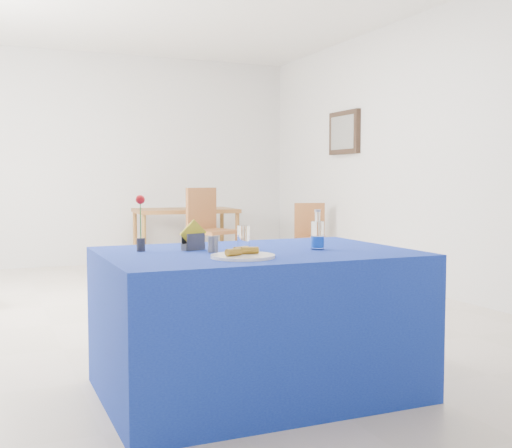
{
  "coord_description": "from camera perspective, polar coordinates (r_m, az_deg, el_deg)",
  "views": [
    {
      "loc": [
        -1.57,
        -5.16,
        1.14
      ],
      "look_at": [
        -0.35,
        -2.3,
        0.92
      ],
      "focal_mm": 45.0,
      "sensor_mm": 36.0,
      "label": 1
    }
  ],
  "objects": [
    {
      "name": "plate",
      "position": [
        3.09,
        -1.18,
        -2.88
      ],
      "size": [
        0.31,
        0.31,
        0.01
      ],
      "primitive_type": "cylinder",
      "color": "white",
      "rests_on": "blue_table"
    },
    {
      "name": "rose_vase",
      "position": [
        3.4,
        -10.22,
        -0.02
      ],
      "size": [
        0.05,
        0.05,
        0.3
      ],
      "color": "#27262B",
      "rests_on": "blue_table"
    },
    {
      "name": "room_shell",
      "position": [
        5.43,
        -6.19,
        10.44
      ],
      "size": [
        7.0,
        7.0,
        7.0
      ],
      "color": "silver",
      "rests_on": "ground"
    },
    {
      "name": "chair_bg_left",
      "position": [
        7.75,
        -4.3,
        -0.01
      ],
      "size": [
        0.61,
        0.61,
        1.03
      ],
      "rotation": [
        0.0,
        0.0,
        0.42
      ],
      "color": "brown",
      "rests_on": "floor"
    },
    {
      "name": "banana_pieces",
      "position": [
        3.1,
        -1.27,
        -2.39
      ],
      "size": [
        0.19,
        0.13,
        0.04
      ],
      "color": "gold",
      "rests_on": "plate"
    },
    {
      "name": "oak_table",
      "position": [
        8.4,
        -6.31,
        0.84
      ],
      "size": [
        1.33,
        0.9,
        0.76
      ],
      "color": "brown",
      "rests_on": "floor"
    },
    {
      "name": "drinking_glass",
      "position": [
        3.44,
        -1.11,
        -1.21
      ],
      "size": [
        0.07,
        0.07,
        0.13
      ],
      "primitive_type": "cylinder",
      "color": "white",
      "rests_on": "blue_table"
    },
    {
      "name": "floor",
      "position": [
        5.51,
        -6.05,
        -7.93
      ],
      "size": [
        7.0,
        7.0,
        0.0
      ],
      "primitive_type": "plane",
      "color": "beige",
      "rests_on": "ground"
    },
    {
      "name": "picture_art",
      "position": [
        7.88,
        7.7,
        8.06
      ],
      "size": [
        0.02,
        0.52,
        0.4
      ],
      "primitive_type": "cube",
      "color": "#998C66",
      "rests_on": "room_shell"
    },
    {
      "name": "napkin_holder",
      "position": [
        3.44,
        -5.61,
        -1.51
      ],
      "size": [
        0.15,
        0.09,
        0.16
      ],
      "color": "#323337",
      "rests_on": "blue_table"
    },
    {
      "name": "pepper_shaker",
      "position": [
        3.32,
        -4.04,
        -1.81
      ],
      "size": [
        0.03,
        0.03,
        0.08
      ],
      "primitive_type": "cylinder",
      "color": "slate",
      "rests_on": "blue_table"
    },
    {
      "name": "blue_table",
      "position": [
        3.46,
        0.03,
        -8.65
      ],
      "size": [
        1.6,
        1.1,
        0.76
      ],
      "color": "#102496",
      "rests_on": "floor"
    },
    {
      "name": "salt_shaker",
      "position": [
        3.32,
        -3.63,
        -1.8
      ],
      "size": [
        0.03,
        0.03,
        0.08
      ],
      "primitive_type": "cylinder",
      "color": "slate",
      "rests_on": "blue_table"
    },
    {
      "name": "picture_frame",
      "position": [
        7.9,
        7.86,
        8.05
      ],
      "size": [
        0.06,
        0.64,
        0.52
      ],
      "primitive_type": "cube",
      "color": "black",
      "rests_on": "room_shell"
    },
    {
      "name": "water_bottle",
      "position": [
        3.47,
        5.48,
        -1.08
      ],
      "size": [
        0.07,
        0.07,
        0.21
      ],
      "color": "white",
      "rests_on": "blue_table"
    },
    {
      "name": "chair_bg_right",
      "position": [
        7.87,
        4.91,
        -0.75
      ],
      "size": [
        0.47,
        0.47,
        0.85
      ],
      "rotation": [
        0.0,
        0.0,
        -0.28
      ],
      "color": "brown",
      "rests_on": "floor"
    }
  ]
}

